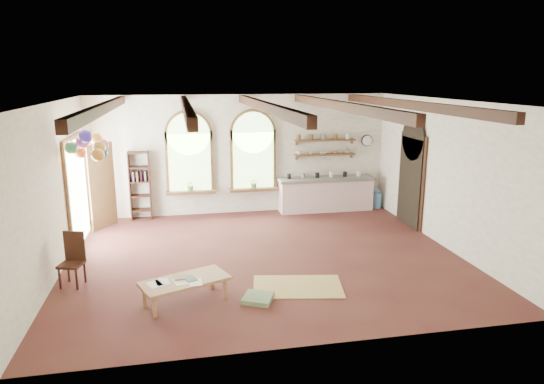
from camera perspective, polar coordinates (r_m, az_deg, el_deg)
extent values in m
plane|color=#542922|center=(10.21, -0.81, -7.61)|extent=(8.00, 8.00, 0.00)
cube|color=brown|center=(13.00, -9.66, 3.47)|extent=(1.24, 0.08, 1.64)
cylinder|color=brown|center=(12.90, -9.79, 6.75)|extent=(1.24, 0.08, 1.24)
cube|color=#9BC878|center=(12.97, -9.66, 3.44)|extent=(1.10, 0.04, 1.50)
cube|color=brown|center=(13.08, -9.51, -0.01)|extent=(1.30, 0.28, 0.08)
cube|color=brown|center=(13.15, -2.23, 3.77)|extent=(1.24, 0.08, 1.64)
cylinder|color=brown|center=(13.05, -2.26, 7.01)|extent=(1.24, 0.08, 1.24)
cube|color=#9BC878|center=(13.11, -2.20, 3.74)|extent=(1.10, 0.04, 1.50)
cube|color=brown|center=(13.22, -2.14, 0.33)|extent=(1.30, 0.28, 0.08)
cube|color=brown|center=(11.67, -21.96, 0.02)|extent=(0.10, 1.90, 2.50)
cube|color=black|center=(12.51, 15.98, 1.11)|extent=(0.10, 1.30, 2.40)
cube|color=beige|center=(13.58, 6.33, -0.39)|extent=(2.60, 0.55, 0.86)
cube|color=gray|center=(13.48, 6.39, 1.55)|extent=(2.68, 0.62, 0.08)
cube|color=brown|center=(13.53, 6.23, 4.40)|extent=(1.70, 0.24, 0.04)
cube|color=brown|center=(13.47, 6.27, 6.08)|extent=(1.70, 0.24, 0.04)
cylinder|color=black|center=(13.96, 11.12, 5.96)|extent=(0.32, 0.04, 0.32)
cube|color=#381C12|center=(13.05, -16.36, 0.68)|extent=(0.03, 0.32, 1.80)
cube|color=#381C12|center=(13.01, -14.17, 0.78)|extent=(0.03, 0.32, 1.80)
cube|color=#A8784D|center=(8.26, -10.21, -10.26)|extent=(1.57, 1.15, 0.05)
cube|color=#A8784D|center=(7.95, -13.63, -13.01)|extent=(0.06, 0.06, 0.36)
cube|color=#A8784D|center=(8.38, -5.59, -11.23)|extent=(0.06, 0.06, 0.36)
cube|color=#A8784D|center=(8.35, -14.75, -11.74)|extent=(0.06, 0.06, 0.36)
cube|color=#A8784D|center=(8.76, -7.03, -10.13)|extent=(0.06, 0.06, 0.36)
cube|color=#381C12|center=(9.44, -22.54, -7.88)|extent=(0.48, 0.48, 0.05)
cube|color=#381C12|center=(9.49, -22.22, -5.91)|extent=(0.38, 0.14, 0.57)
cube|color=#D8C26C|center=(8.84, 3.04, -11.04)|extent=(1.73, 1.24, 0.02)
cube|color=#6B875D|center=(8.33, -1.66, -12.38)|extent=(0.62, 0.62, 0.08)
cylinder|color=#548AB4|center=(13.89, 9.46, -1.14)|extent=(0.27, 0.27, 0.41)
sphere|color=#548AB4|center=(13.83, 9.50, -0.14)|extent=(0.14, 0.14, 0.14)
cylinder|color=#548AB4|center=(14.15, 12.20, -0.94)|extent=(0.29, 0.29, 0.43)
sphere|color=#548AB4|center=(14.09, 12.25, 0.10)|extent=(0.15, 0.15, 0.15)
cylinder|color=silver|center=(10.35, -20.75, 7.65)|extent=(0.01, 0.01, 0.85)
sphere|color=#236998|center=(10.43, -19.42, 4.43)|extent=(0.26, 0.26, 0.26)
sphere|color=#E34B72|center=(10.57, -19.32, 5.21)|extent=(0.26, 0.26, 0.26)
sphere|color=yellow|center=(10.73, -20.01, 5.92)|extent=(0.26, 0.26, 0.26)
sphere|color=silver|center=(10.56, -20.97, 6.39)|extent=(0.26, 0.26, 0.26)
sphere|color=#D05620|center=(10.58, -21.70, 4.37)|extent=(0.26, 0.26, 0.26)
sphere|color=#449F5C|center=(10.41, -22.52, 4.82)|extent=(0.26, 0.26, 0.26)
sphere|color=#D664C8|center=(10.28, -21.43, 5.50)|extent=(0.26, 0.26, 0.26)
sphere|color=#513AF7|center=(10.11, -21.09, 6.10)|extent=(0.26, 0.26, 0.26)
sphere|color=orange|center=(10.08, -19.79, 4.11)|extent=(0.26, 0.26, 0.26)
sphere|color=gold|center=(10.30, -19.65, 4.98)|extent=(0.26, 0.26, 0.26)
imported|color=olive|center=(8.33, -11.42, -9.83)|extent=(0.19, 0.27, 0.02)
cube|color=black|center=(8.25, -9.59, -10.02)|extent=(0.25, 0.29, 0.01)
imported|color=#598C4C|center=(13.00, -9.54, 0.78)|extent=(0.27, 0.23, 0.30)
imported|color=#598C4C|center=(13.15, -2.12, 1.10)|extent=(0.27, 0.23, 0.30)
imported|color=white|center=(13.31, 3.14, 4.61)|extent=(0.12, 0.10, 0.10)
imported|color=beige|center=(13.40, 4.60, 4.64)|extent=(0.10, 0.10, 0.09)
imported|color=beige|center=(13.50, 6.03, 4.59)|extent=(0.22, 0.22, 0.05)
imported|color=#8C664C|center=(13.61, 7.45, 4.64)|extent=(0.20, 0.20, 0.06)
imported|color=slate|center=(13.71, 8.85, 4.93)|extent=(0.18, 0.18, 0.19)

